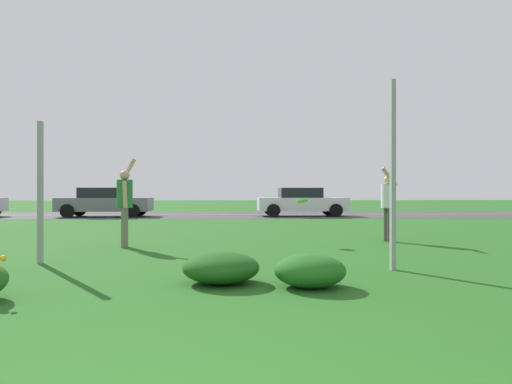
{
  "coord_description": "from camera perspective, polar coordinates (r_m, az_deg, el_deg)",
  "views": [
    {
      "loc": [
        0.33,
        -1.85,
        1.2
      ],
      "look_at": [
        0.87,
        7.64,
        1.22
      ],
      "focal_mm": 32.28,
      "sensor_mm": 36.0,
      "label": 1
    }
  ],
  "objects": [
    {
      "name": "sign_post_by_roadside",
      "position": [
        7.48,
        16.59,
        2.07
      ],
      "size": [
        0.07,
        0.1,
        2.97
      ],
      "color": "#93969B",
      "rests_on": "ground"
    },
    {
      "name": "highway_strip",
      "position": [
        25.21,
        -3.98,
        -2.82
      ],
      "size": [
        120.0,
        8.12,
        0.01
      ],
      "primitive_type": "cube",
      "color": "#424244",
      "rests_on": "ground"
    },
    {
      "name": "frisbee_lime",
      "position": [
        10.8,
        5.76,
        -1.14
      ],
      "size": [
        0.28,
        0.26,
        0.13
      ],
      "color": "#8CD133"
    },
    {
      "name": "person_thrower_green_shirt",
      "position": [
        10.52,
        -15.95,
        -1.05
      ],
      "size": [
        0.38,
        0.52,
        1.98
      ],
      "color": "#287038",
      "rests_on": "ground"
    },
    {
      "name": "car_white_center_right",
      "position": [
        23.64,
        5.66,
        -1.21
      ],
      "size": [
        4.5,
        2.0,
        1.45
      ],
      "color": "silver",
      "rests_on": "ground"
    },
    {
      "name": "highway_center_stripe",
      "position": [
        25.21,
        -3.98,
        -2.81
      ],
      "size": [
        120.0,
        0.16,
        0.0
      ],
      "primitive_type": "cube",
      "color": "yellow",
      "rests_on": "ground"
    },
    {
      "name": "daylily_clump_mid_right",
      "position": [
        5.97,
        6.73,
        -9.64
      ],
      "size": [
        0.91,
        0.85,
        0.42
      ],
      "color": "#23661E",
      "rests_on": "ground"
    },
    {
      "name": "daylily_clump_front_left",
      "position": [
        6.2,
        -4.35,
        -9.32
      ],
      "size": [
        1.02,
        0.97,
        0.42
      ],
      "color": "#1E5619",
      "rests_on": "ground"
    },
    {
      "name": "sign_post_near_path",
      "position": [
        8.63,
        -25.17,
        -0.04
      ],
      "size": [
        0.07,
        0.1,
        2.42
      ],
      "color": "#93969B",
      "rests_on": "ground"
    },
    {
      "name": "car_gray_center_left",
      "position": [
        24.18,
        -18.23,
        -1.19
      ],
      "size": [
        4.5,
        2.0,
        1.45
      ],
      "color": "slate",
      "rests_on": "ground"
    },
    {
      "name": "ground_plane",
      "position": [
        13.57,
        -4.63,
        -5.18
      ],
      "size": [
        120.0,
        120.0,
        0.0
      ],
      "primitive_type": "plane",
      "color": "#26601E"
    },
    {
      "name": "person_catcher_white_shirt",
      "position": [
        11.77,
        16.04,
        -1.19
      ],
      "size": [
        0.43,
        0.52,
        1.83
      ],
      "color": "silver",
      "rests_on": "ground"
    }
  ]
}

